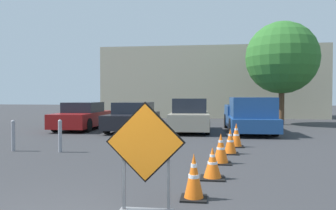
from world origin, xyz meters
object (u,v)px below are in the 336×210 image
at_px(traffic_cone_second, 212,164).
at_px(traffic_cone_third, 221,149).
at_px(parked_car_second, 133,117).
at_px(road_closed_sign, 145,151).
at_px(traffic_cone_fourth, 230,141).
at_px(pickup_truck, 249,117).
at_px(traffic_cone_nearest, 194,177).
at_px(parked_car_third, 190,116).
at_px(parked_car_nearest, 83,116).
at_px(bollard_second, 13,135).
at_px(traffic_cone_fifth, 236,135).
at_px(bollard_nearest, 60,135).

relative_size(traffic_cone_second, traffic_cone_third, 0.85).
bearing_deg(traffic_cone_second, parked_car_second, 112.82).
bearing_deg(road_closed_sign, parked_car_second, 104.23).
distance_m(traffic_cone_second, traffic_cone_fourth, 2.96).
height_order(traffic_cone_second, pickup_truck, pickup_truck).
distance_m(traffic_cone_nearest, pickup_truck, 10.19).
height_order(traffic_cone_fourth, parked_car_third, parked_car_third).
relative_size(traffic_cone_nearest, pickup_truck, 0.13).
relative_size(parked_car_second, parked_car_third, 1.06).
distance_m(parked_car_nearest, bollard_second, 6.70).
distance_m(traffic_cone_third, parked_car_second, 8.27).
relative_size(road_closed_sign, traffic_cone_fifth, 2.01).
bearing_deg(traffic_cone_nearest, bollard_nearest, 136.51).
height_order(traffic_cone_fourth, bollard_nearest, bollard_nearest).
bearing_deg(parked_car_nearest, traffic_cone_third, 129.94).
bearing_deg(parked_car_third, traffic_cone_fifth, 109.63).
xyz_separation_m(road_closed_sign, parked_car_third, (-0.04, 10.81, -0.17)).
distance_m(road_closed_sign, parked_car_third, 10.81).
bearing_deg(parked_car_second, traffic_cone_fourth, 126.29).
xyz_separation_m(traffic_cone_fifth, bollard_nearest, (-5.22, -1.67, 0.13)).
relative_size(traffic_cone_third, bollard_second, 0.79).
xyz_separation_m(traffic_cone_nearest, bollard_nearest, (-4.12, 3.91, 0.15)).
relative_size(traffic_cone_fourth, pickup_truck, 0.13).
relative_size(road_closed_sign, parked_car_nearest, 0.35).
distance_m(traffic_cone_nearest, parked_car_third, 10.14).
bearing_deg(traffic_cone_fourth, parked_car_nearest, 137.58).
bearing_deg(parked_car_third, road_closed_sign, 88.31).
relative_size(traffic_cone_nearest, parked_car_second, 0.17).
distance_m(parked_car_nearest, bollard_nearest, 6.97).
xyz_separation_m(parked_car_nearest, parked_car_second, (2.71, -0.45, 0.01)).
bearing_deg(bollard_second, road_closed_sign, -42.90).
bearing_deg(parked_car_nearest, bollard_nearest, 105.89).
distance_m(road_closed_sign, pickup_truck, 11.01).
relative_size(pickup_truck, bollard_second, 5.91).
height_order(bollard_nearest, bollard_second, bollard_nearest).
xyz_separation_m(road_closed_sign, traffic_cone_fifth, (1.75, 6.27, -0.49)).
bearing_deg(bollard_second, parked_car_nearest, 94.33).
bearing_deg(traffic_cone_third, bollard_second, 170.29).
relative_size(traffic_cone_fifth, parked_car_nearest, 0.17).
xyz_separation_m(traffic_cone_third, traffic_cone_fourth, (0.31, 1.39, -0.00)).
xyz_separation_m(pickup_truck, bollard_second, (-7.63, -6.07, -0.22)).
xyz_separation_m(traffic_cone_fourth, bollard_second, (-6.43, -0.34, 0.14)).
relative_size(traffic_cone_fifth, parked_car_third, 0.19).
height_order(traffic_cone_nearest, traffic_cone_third, traffic_cone_third).
bearing_deg(traffic_cone_nearest, traffic_cone_fourth, 78.92).
height_order(traffic_cone_second, traffic_cone_third, traffic_cone_third).
distance_m(pickup_truck, bollard_second, 9.75).
height_order(traffic_cone_fifth, parked_car_second, parked_car_second).
xyz_separation_m(traffic_cone_second, traffic_cone_fifth, (0.80, 4.24, 0.08)).
bearing_deg(traffic_cone_second, traffic_cone_third, 82.02).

